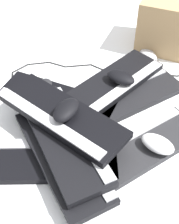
{
  "coord_description": "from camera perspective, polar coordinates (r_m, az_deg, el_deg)",
  "views": [
    {
      "loc": [
        0.53,
        -0.5,
        0.82
      ],
      "look_at": [
        0.03,
        0.04,
        0.06
      ],
      "focal_mm": 50.0,
      "sensor_mm": 36.0,
      "label": 1
    }
  ],
  "objects": [
    {
      "name": "ground_plane",
      "position": [
        1.1,
        -2.36,
        -2.61
      ],
      "size": [
        3.2,
        3.2,
        0.0
      ],
      "primitive_type": "plane",
      "color": "white"
    },
    {
      "name": "keyboard_0",
      "position": [
        1.03,
        9.28,
        -6.48
      ],
      "size": [
        0.25,
        0.46,
        0.03
      ],
      "color": "#232326",
      "rests_on": "ground"
    },
    {
      "name": "keyboard_1",
      "position": [
        1.19,
        7.04,
        2.7
      ],
      "size": [
        0.26,
        0.46,
        0.03
      ],
      "color": "black",
      "rests_on": "ground"
    },
    {
      "name": "keyboard_2",
      "position": [
        1.18,
        -6.05,
        2.24
      ],
      "size": [
        0.46,
        0.29,
        0.03
      ],
      "color": "black",
      "rests_on": "ground"
    },
    {
      "name": "keyboard_3",
      "position": [
        1.0,
        -7.79,
        -8.76
      ],
      "size": [
        0.42,
        0.41,
        0.03
      ],
      "color": "black",
      "rests_on": "ground"
    },
    {
      "name": "keyboard_4",
      "position": [
        0.97,
        -4.9,
        -7.75
      ],
      "size": [
        0.46,
        0.29,
        0.03
      ],
      "color": "black",
      "rests_on": "keyboard_3"
    },
    {
      "name": "keyboard_5",
      "position": [
        1.2,
        4.39,
        5.25
      ],
      "size": [
        0.16,
        0.44,
        0.03
      ],
      "color": "black",
      "rests_on": "keyboard_1"
    },
    {
      "name": "keyboard_6",
      "position": [
        0.97,
        -4.7,
        -4.71
      ],
      "size": [
        0.46,
        0.3,
        0.03
      ],
      "color": "black",
      "rests_on": "keyboard_4"
    },
    {
      "name": "keyboard_7",
      "position": [
        1.0,
        -5.14,
        -0.6
      ],
      "size": [
        0.45,
        0.18,
        0.03
      ],
      "color": "black",
      "rests_on": "keyboard_6"
    },
    {
      "name": "mouse_0",
      "position": [
        1.4,
        10.7,
        10.01
      ],
      "size": [
        0.13,
        0.11,
        0.04
      ],
      "primitive_type": "ellipsoid",
      "rotation": [
        0.0,
        0.0,
        2.6
      ],
      "color": "#B7B7BC",
      "rests_on": "ground"
    },
    {
      "name": "mouse_1",
      "position": [
        1.18,
        -8.72,
        4.33
      ],
      "size": [
        0.1,
        0.13,
        0.04
      ],
      "primitive_type": "ellipsoid",
      "rotation": [
        0.0,
        0.0,
        1.96
      ],
      "color": "black",
      "rests_on": "keyboard_2"
    },
    {
      "name": "mouse_2",
      "position": [
        1.16,
        -7.45,
        3.54
      ],
      "size": [
        0.13,
        0.12,
        0.04
      ],
      "primitive_type": "ellipsoid",
      "rotation": [
        0.0,
        0.0,
        3.83
      ],
      "color": "black",
      "rests_on": "keyboard_2"
    },
    {
      "name": "mouse_3",
      "position": [
        1.01,
        12.36,
        -5.71
      ],
      "size": [
        0.12,
        0.08,
        0.04
      ],
      "primitive_type": "ellipsoid",
      "rotation": [
        0.0,
        0.0,
        0.14
      ],
      "color": "silver",
      "rests_on": "keyboard_0"
    },
    {
      "name": "mouse_4",
      "position": [
        1.17,
        5.87,
        6.23
      ],
      "size": [
        0.12,
        0.08,
        0.04
      ],
      "primitive_type": "ellipsoid",
      "rotation": [
        0.0,
        0.0,
        0.18
      ],
      "color": "black",
      "rests_on": "keyboard_5"
    },
    {
      "name": "mouse_5",
      "position": [
        0.96,
        -4.31,
        0.38
      ],
      "size": [
        0.09,
        0.12,
        0.04
      ],
      "primitive_type": "ellipsoid",
      "rotation": [
        0.0,
        0.0,
        1.85
      ],
      "color": "black",
      "rests_on": "keyboard_7"
    },
    {
      "name": "cable_0",
      "position": [
        1.33,
        1.7,
        7.79
      ],
      "size": [
        0.6,
        0.59,
        0.01
      ],
      "color": "black",
      "rests_on": "ground"
    },
    {
      "name": "cardboard_box",
      "position": [
        1.46,
        14.38,
        15.44
      ],
      "size": [
        0.3,
        0.29,
        0.23
      ],
      "primitive_type": "cube",
      "rotation": [
        0.0,
        0.0,
        3.51
      ],
      "color": "tan",
      "rests_on": "ground"
    }
  ]
}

